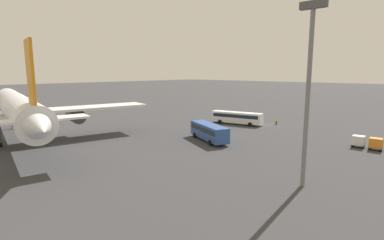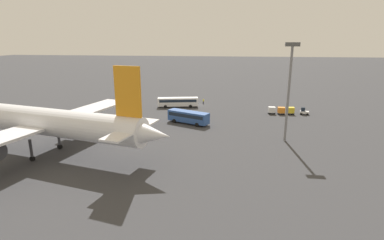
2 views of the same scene
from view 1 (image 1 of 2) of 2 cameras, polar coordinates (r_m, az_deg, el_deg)
name	(u,v)px [view 1 (image 1 of 2)]	position (r m, az deg, el deg)	size (l,w,h in m)	color
ground_plane	(266,125)	(75.96, 13.90, -0.93)	(600.00, 600.00, 0.00)	#38383A
airplane	(18,109)	(62.87, -30.23, 1.90)	(54.29, 47.34, 17.00)	silver
shuttle_bus_near	(237,117)	(75.28, 8.52, 0.58)	(13.00, 5.11, 3.07)	white
shuttle_bus_far	(209,131)	(56.85, 3.23, -2.08)	(11.26, 7.15, 3.18)	#2D5199
worker_person	(276,121)	(77.12, 15.77, -0.20)	(0.38, 0.38, 1.74)	#1E1E2D
cargo_cart_orange	(376,143)	(58.76, 31.61, -3.80)	(2.07, 1.78, 2.06)	#38383D
cargo_cart_white	(358,141)	(59.43, 29.13, -3.46)	(2.07, 1.78, 2.06)	#38383D
light_pole	(309,79)	(35.17, 21.37, 7.30)	(2.80, 0.70, 20.36)	slate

